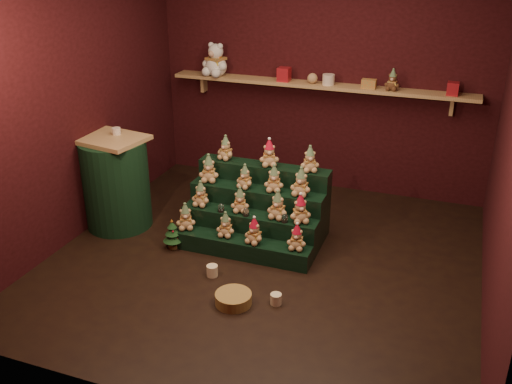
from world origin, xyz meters
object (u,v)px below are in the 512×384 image
at_px(snow_globe_b, 246,212).
at_px(snow_globe_c, 285,218).
at_px(side_table, 116,183).
at_px(mug_left, 212,271).
at_px(brown_bear, 393,80).
at_px(mug_right, 276,299).
at_px(snow_globe_a, 221,208).
at_px(wicker_basket, 233,299).
at_px(riser_tier_front, 241,247).
at_px(white_bear, 216,55).
at_px(mini_christmas_tree, 173,234).

height_order(snow_globe_b, snow_globe_c, snow_globe_c).
bearing_deg(side_table, snow_globe_c, 8.85).
relative_size(side_table, mug_left, 9.50).
bearing_deg(brown_bear, mug_right, -96.68).
distance_m(snow_globe_a, wicker_basket, 1.13).
bearing_deg(snow_globe_c, snow_globe_a, 180.00).
xyz_separation_m(riser_tier_front, white_bear, (-1.04, 1.84, 1.48)).
height_order(riser_tier_front, side_table, side_table).
bearing_deg(white_bear, snow_globe_a, -50.02).
height_order(snow_globe_a, side_table, side_table).
bearing_deg(brown_bear, snow_globe_a, -124.24).
relative_size(snow_globe_b, mini_christmas_tree, 0.25).
distance_m(snow_globe_c, white_bear, 2.50).
relative_size(riser_tier_front, brown_bear, 6.07).
bearing_deg(mini_christmas_tree, snow_globe_a, 31.95).
bearing_deg(mug_right, snow_globe_c, 103.06).
xyz_separation_m(snow_globe_b, brown_bear, (1.09, 1.68, 1.03)).
xyz_separation_m(mug_right, brown_bear, (0.50, 2.50, 1.39)).
bearing_deg(riser_tier_front, mini_christmas_tree, -171.62).
height_order(snow_globe_b, wicker_basket, snow_globe_b).
relative_size(riser_tier_front, mug_left, 13.28).
xyz_separation_m(side_table, mug_right, (2.07, -0.82, -0.45)).
xyz_separation_m(mini_christmas_tree, brown_bear, (1.78, 1.94, 1.28)).
height_order(white_bear, brown_bear, white_bear).
bearing_deg(snow_globe_b, wicker_basket, -75.34).
bearing_deg(brown_bear, snow_globe_c, -107.68).
height_order(riser_tier_front, mug_left, riser_tier_front).
relative_size(mini_christmas_tree, mug_left, 3.12).
xyz_separation_m(riser_tier_front, snow_globe_c, (0.39, 0.16, 0.31)).
bearing_deg(white_bear, snow_globe_c, -34.11).
bearing_deg(snow_globe_b, snow_globe_c, 0.00).
height_order(mug_right, wicker_basket, wicker_basket).
distance_m(riser_tier_front, snow_globe_c, 0.52).
bearing_deg(snow_globe_a, snow_globe_b, -0.00).
height_order(riser_tier_front, snow_globe_b, snow_globe_b).
height_order(mini_christmas_tree, white_bear, white_bear).
relative_size(mug_left, mug_right, 1.08).
bearing_deg(brown_bear, wicker_basket, -103.20).
distance_m(snow_globe_b, brown_bear, 2.25).
bearing_deg(side_table, white_bear, 84.16).
bearing_deg(brown_bear, riser_tier_front, -115.70).
xyz_separation_m(riser_tier_front, mug_left, (-0.12, -0.44, -0.04)).
height_order(side_table, mug_left, side_table).
relative_size(snow_globe_c, mug_right, 0.90).
height_order(snow_globe_a, snow_globe_c, same).
distance_m(side_table, mini_christmas_tree, 0.90).
height_order(mug_left, wicker_basket, mug_left).
relative_size(mini_christmas_tree, brown_bear, 1.43).
bearing_deg(brown_bear, mug_left, -113.05).
bearing_deg(wicker_basket, brown_bear, 72.08).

